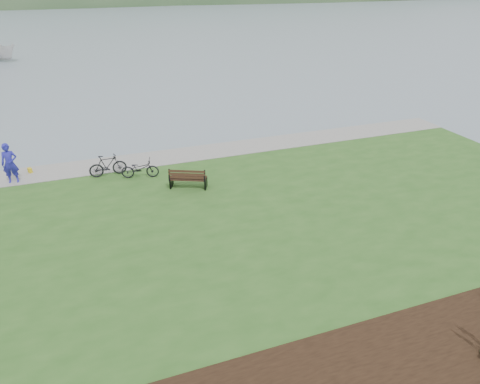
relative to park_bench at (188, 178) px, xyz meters
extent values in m
plane|color=slate|center=(0.98, -2.73, -0.93)|extent=(600.00, 600.00, 0.00)
cube|color=#28521D|center=(0.98, -4.73, -0.73)|extent=(34.00, 20.00, 0.40)
cube|color=gray|center=(0.98, 4.17, -0.51)|extent=(34.00, 2.20, 0.03)
cube|color=black|center=(3.98, -12.53, -0.51)|extent=(24.00, 4.40, 0.04)
cube|color=black|center=(0.05, 0.10, -0.05)|extent=(1.80, 1.25, 0.05)
cube|color=black|center=(-0.09, -0.19, 0.27)|extent=(1.62, 0.85, 0.53)
cube|color=black|center=(-0.71, 0.45, -0.29)|extent=(0.30, 0.56, 0.47)
cube|color=black|center=(0.80, -0.24, -0.29)|extent=(0.30, 0.56, 0.47)
imported|color=#2423A0|center=(-7.84, 3.53, 0.65)|extent=(0.89, 0.64, 2.35)
imported|color=black|center=(-1.95, 2.00, -0.05)|extent=(1.08, 1.95, 0.97)
imported|color=black|center=(-3.43, 2.78, 0.03)|extent=(0.62, 1.86, 1.11)
imported|color=silver|center=(-13.01, 43.00, -0.93)|extent=(13.13, 13.14, 24.27)
cube|color=gold|center=(-7.19, 4.47, -0.39)|extent=(0.25, 0.30, 0.27)
camera|label=1|loc=(-3.90, -17.94, 8.55)|focal=32.00mm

